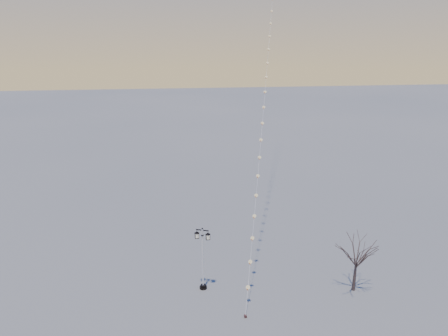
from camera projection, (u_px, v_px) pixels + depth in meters
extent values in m
plane|color=slate|center=(236.00, 319.00, 25.70)|extent=(300.00, 300.00, 0.00)
cylinder|color=black|center=(203.00, 287.00, 28.93)|extent=(0.53, 0.53, 0.15)
cylinder|color=black|center=(203.00, 286.00, 28.89)|extent=(0.38, 0.38, 0.13)
cylinder|color=silver|center=(203.00, 257.00, 28.22)|extent=(0.12, 0.12, 4.48)
cylinder|color=black|center=(202.00, 235.00, 27.72)|extent=(0.19, 0.19, 0.06)
cube|color=black|center=(202.00, 230.00, 27.61)|extent=(0.85, 0.41, 0.06)
sphere|color=black|center=(202.00, 229.00, 27.58)|extent=(0.13, 0.13, 0.13)
pyramid|color=black|center=(197.00, 231.00, 27.75)|extent=(0.42, 0.42, 0.13)
cube|color=beige|center=(197.00, 235.00, 27.84)|extent=(0.25, 0.25, 0.32)
cube|color=black|center=(197.00, 238.00, 27.89)|extent=(0.29, 0.29, 0.04)
pyramid|color=black|center=(208.00, 233.00, 27.56)|extent=(0.42, 0.42, 0.13)
cube|color=beige|center=(208.00, 237.00, 27.64)|extent=(0.25, 0.25, 0.32)
cube|color=black|center=(208.00, 239.00, 27.70)|extent=(0.29, 0.29, 0.04)
cone|color=#3A2D28|center=(355.00, 276.00, 28.46)|extent=(0.26, 0.26, 2.20)
cylinder|color=#391F1D|center=(245.00, 316.00, 25.82)|extent=(0.19, 0.19, 0.19)
cylinder|color=black|center=(245.00, 316.00, 25.82)|extent=(0.03, 0.03, 0.23)
cone|color=orange|center=(268.00, 48.00, 39.94)|extent=(0.07, 0.07, 0.26)
cylinder|color=white|center=(246.00, 310.00, 25.69)|extent=(0.01, 0.01, 0.74)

